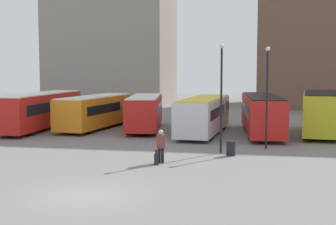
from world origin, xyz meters
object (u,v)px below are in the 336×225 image
(bus_2, at_px, (145,111))
(lamp_post_0, at_px, (221,90))
(lamp_post_1, at_px, (267,90))
(bus_1, at_px, (96,111))
(suitcase, at_px, (156,159))
(trash_bin, at_px, (231,148))
(bus_3, at_px, (204,114))
(bus_4, at_px, (262,113))
(bus_5, at_px, (321,112))
(traveler, at_px, (161,143))
(bus_0, at_px, (41,109))

(bus_2, xyz_separation_m, lamp_post_0, (7.02, -9.59, 2.22))
(lamp_post_1, bearing_deg, bus_1, 150.72)
(suitcase, height_order, trash_bin, trash_bin)
(bus_3, height_order, trash_bin, bus_3)
(bus_4, bearing_deg, bus_5, -89.15)
(suitcase, bearing_deg, lamp_post_1, -56.49)
(bus_5, relative_size, traveler, 5.20)
(bus_2, bearing_deg, bus_5, -100.48)
(bus_0, xyz_separation_m, lamp_post_0, (15.71, -8.55, 2.10))
(traveler, distance_m, lamp_post_0, 5.33)
(lamp_post_1, bearing_deg, bus_0, 160.22)
(trash_bin, bearing_deg, bus_1, 138.58)
(bus_0, height_order, lamp_post_1, lamp_post_1)
(bus_3, bearing_deg, lamp_post_0, -162.58)
(bus_5, relative_size, trash_bin, 10.87)
(bus_0, height_order, bus_4, bus_0)
(suitcase, relative_size, lamp_post_1, 0.12)
(bus_2, xyz_separation_m, trash_bin, (7.67, -10.37, -1.10))
(bus_3, distance_m, traveler, 11.82)
(trash_bin, bearing_deg, bus_3, 106.21)
(suitcase, xyz_separation_m, trash_bin, (3.68, 3.30, 0.14))
(traveler, bearing_deg, suitcase, 151.06)
(bus_2, height_order, trash_bin, bus_2)
(suitcase, bearing_deg, bus_1, 17.83)
(bus_1, distance_m, lamp_post_1, 16.17)
(suitcase, bearing_deg, lamp_post_0, -49.68)
(trash_bin, bearing_deg, lamp_post_0, 129.58)
(bus_1, xyz_separation_m, bus_2, (4.30, -0.18, 0.02))
(traveler, relative_size, lamp_post_1, 0.28)
(bus_3, relative_size, suitcase, 13.19)
(bus_1, xyz_separation_m, bus_3, (9.35, -1.58, 0.02))
(bus_1, relative_size, lamp_post_1, 1.60)
(bus_5, height_order, lamp_post_1, lamp_post_1)
(suitcase, bearing_deg, trash_bin, -61.18)
(bus_5, bearing_deg, bus_2, 94.44)
(bus_4, xyz_separation_m, trash_bin, (-1.77, -9.63, -1.21))
(bus_5, bearing_deg, bus_0, 97.57)
(bus_5, xyz_separation_m, lamp_post_0, (-6.82, -9.30, 1.99))
(bus_4, height_order, bus_5, bus_5)
(bus_2, bearing_deg, bus_3, -114.76)
(bus_4, xyz_separation_m, bus_5, (4.41, 0.46, 0.13))
(bus_0, xyz_separation_m, traveler, (12.83, -12.13, -0.59))
(bus_2, distance_m, suitcase, 14.29)
(lamp_post_1, bearing_deg, bus_3, 126.48)
(bus_3, xyz_separation_m, lamp_post_1, (4.62, -6.26, 2.17))
(bus_1, height_order, traveler, bus_1)
(bus_0, xyz_separation_m, lamp_post_1, (18.38, -6.61, 2.05))
(bus_4, bearing_deg, bus_3, 93.46)
(bus_1, height_order, lamp_post_1, lamp_post_1)
(bus_1, height_order, bus_2, bus_2)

